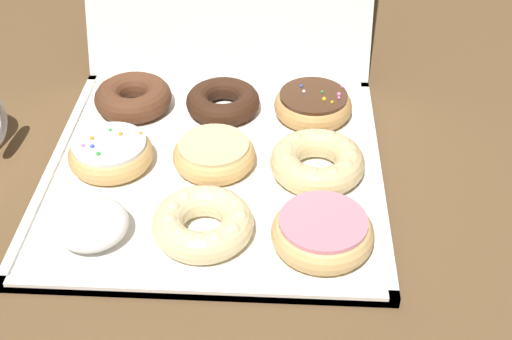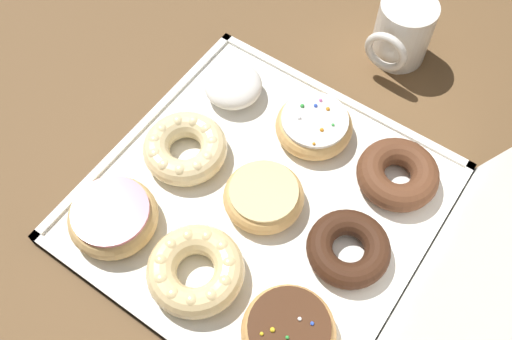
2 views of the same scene
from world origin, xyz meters
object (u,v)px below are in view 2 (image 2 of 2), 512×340
at_px(cruller_donut_5, 195,270).
at_px(coffee_mug, 402,31).
at_px(cruller_donut_1, 184,149).
at_px(powdered_filled_donut_0, 233,85).
at_px(chocolate_cake_ring_donut_7, 349,248).
at_px(donut_box, 260,202).
at_px(sprinkle_donut_3, 316,126).
at_px(sprinkle_donut_8, 289,331).
at_px(glazed_ring_donut_4, 262,198).
at_px(chocolate_cake_ring_donut_6, 398,174).
at_px(pink_frosted_donut_2, 113,217).

bearing_deg(cruller_donut_5, coffee_mug, 176.40).
distance_m(cruller_donut_1, coffee_mug, 0.38).
bearing_deg(powdered_filled_donut_0, chocolate_cake_ring_donut_7, 65.03).
height_order(donut_box, sprinkle_donut_3, sprinkle_donut_3).
bearing_deg(sprinkle_donut_3, sprinkle_donut_8, 25.62).
bearing_deg(powdered_filled_donut_0, cruller_donut_5, 26.76).
height_order(donut_box, chocolate_cake_ring_donut_7, chocolate_cake_ring_donut_7).
height_order(cruller_donut_5, chocolate_cake_ring_donut_7, cruller_donut_5).
distance_m(sprinkle_donut_3, coffee_mug, 0.21).
bearing_deg(cruller_donut_5, donut_box, 177.82).
height_order(donut_box, glazed_ring_donut_4, glazed_ring_donut_4).
xyz_separation_m(chocolate_cake_ring_donut_6, coffee_mug, (-0.22, -0.11, 0.02)).
xyz_separation_m(donut_box, pink_frosted_donut_2, (0.14, -0.14, 0.03)).
bearing_deg(sprinkle_donut_8, cruller_donut_1, -116.47).
distance_m(chocolate_cake_ring_donut_6, sprinkle_donut_8, 0.26).
distance_m(pink_frosted_donut_2, glazed_ring_donut_4, 0.20).
xyz_separation_m(cruller_donut_1, cruller_donut_5, (0.13, 0.12, 0.00)).
bearing_deg(chocolate_cake_ring_donut_6, sprinkle_donut_3, -91.54).
xyz_separation_m(donut_box, chocolate_cake_ring_donut_7, (-0.00, 0.14, 0.02)).
height_order(powdered_filled_donut_0, glazed_ring_donut_4, powdered_filled_donut_0).
distance_m(powdered_filled_donut_0, pink_frosted_donut_2, 0.27).
bearing_deg(chocolate_cake_ring_donut_7, cruller_donut_5, -46.18).
height_order(powdered_filled_donut_0, coffee_mug, coffee_mug).
relative_size(pink_frosted_donut_2, coffee_mug, 1.09).
xyz_separation_m(sprinkle_donut_3, cruller_donut_5, (0.27, -0.01, 0.00)).
distance_m(donut_box, chocolate_cake_ring_donut_6, 0.19).
distance_m(glazed_ring_donut_4, chocolate_cake_ring_donut_6, 0.19).
relative_size(pink_frosted_donut_2, sprinkle_donut_3, 1.06).
distance_m(powdered_filled_donut_0, coffee_mug, 0.27).
distance_m(powdered_filled_donut_0, cruller_donut_5, 0.29).
height_order(sprinkle_donut_3, sprinkle_donut_8, same).
xyz_separation_m(pink_frosted_donut_2, cruller_donut_5, (-0.00, 0.13, -0.00)).
bearing_deg(chocolate_cake_ring_donut_7, cruller_donut_1, -89.35).
xyz_separation_m(cruller_donut_5, chocolate_cake_ring_donut_7, (-0.13, 0.14, -0.00)).
relative_size(donut_box, chocolate_cake_ring_donut_7, 4.06).
distance_m(powdered_filled_donut_0, glazed_ring_donut_4, 0.19).
distance_m(donut_box, chocolate_cake_ring_donut_7, 0.14).
relative_size(donut_box, cruller_donut_1, 3.69).
bearing_deg(pink_frosted_donut_2, donut_box, 134.92).
height_order(chocolate_cake_ring_donut_6, coffee_mug, coffee_mug).
relative_size(glazed_ring_donut_4, coffee_mug, 1.01).
height_order(pink_frosted_donut_2, chocolate_cake_ring_donut_6, pink_frosted_donut_2).
height_order(cruller_donut_5, sprinkle_donut_8, same).
bearing_deg(coffee_mug, pink_frosted_donut_2, -18.61).
distance_m(sprinkle_donut_3, sprinkle_donut_8, 0.30).
bearing_deg(donut_box, glazed_ring_donut_4, 56.11).
bearing_deg(cruller_donut_1, cruller_donut_5, 42.91).
bearing_deg(coffee_mug, powdered_filled_donut_0, -36.47).
bearing_deg(powdered_filled_donut_0, sprinkle_donut_8, 45.98).
relative_size(cruller_donut_1, glazed_ring_donut_4, 1.09).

